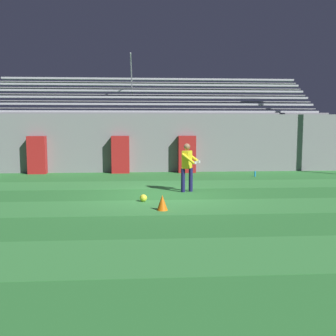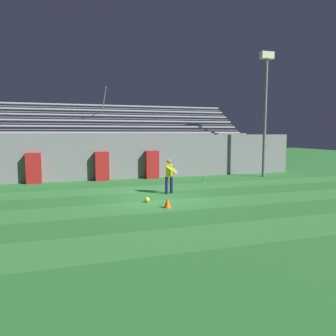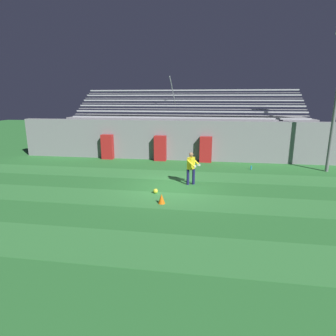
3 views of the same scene
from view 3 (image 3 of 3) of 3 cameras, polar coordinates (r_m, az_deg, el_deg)
name	(u,v)px [view 3 (image 3 of 3)]	position (r m, az deg, el deg)	size (l,w,h in m)	color
ground_plane	(170,187)	(14.03, 0.47, -3.85)	(80.00, 80.00, 0.00)	#2D7533
turf_stripe_near	(141,248)	(8.61, -5.56, -15.95)	(28.00, 2.05, 0.01)	#38843D
turf_stripe_mid	(164,200)	(12.25, -0.83, -6.52)	(28.00, 2.05, 0.01)	#38843D
turf_stripe_far	(176,175)	(16.12, 1.60, -1.48)	(28.00, 2.05, 0.01)	#38843D
back_wall	(184,140)	(20.02, 3.19, 5.62)	(24.00, 0.60, 2.80)	gray
padding_pillar_gate_left	(160,148)	(19.78, -1.59, 4.02)	(0.83, 0.44, 1.77)	#B21E1E
padding_pillar_gate_right	(206,150)	(19.47, 7.67, 3.74)	(0.83, 0.44, 1.77)	#B21E1E
padding_pillar_far_left	(107,147)	(20.83, -12.20, 4.22)	(0.83, 0.44, 1.77)	#B21E1E
bleacher_stand	(187,134)	(22.67, 3.87, 6.86)	(18.00, 4.75, 5.83)	gray
goalkeeper	(191,166)	(14.21, 4.74, 0.33)	(0.70, 0.73, 1.67)	#19194C
soccer_ball	(156,191)	(13.08, -2.55, -4.69)	(0.22, 0.22, 0.22)	yellow
traffic_cone	(162,199)	(11.81, -1.32, -6.26)	(0.30, 0.30, 0.42)	orange
water_bottle	(251,168)	(18.17, 16.54, 0.09)	(0.07, 0.07, 0.24)	#1E8CD8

